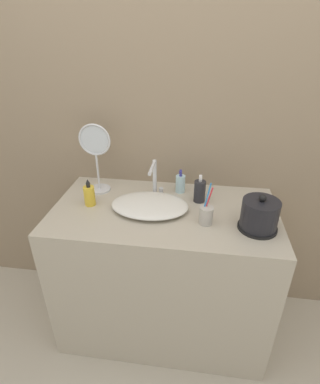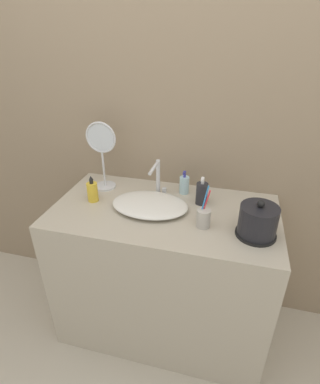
# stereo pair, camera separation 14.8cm
# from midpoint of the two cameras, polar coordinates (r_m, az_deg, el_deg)

# --- Properties ---
(ground_plane) EXTENTS (12.00, 12.00, 0.00)m
(ground_plane) POSITION_cam_midpoint_polar(r_m,az_deg,el_deg) (1.93, 0.61, -30.29)
(ground_plane) COLOR #BCB29E
(wall_back) EXTENTS (6.00, 0.04, 2.60)m
(wall_back) POSITION_cam_midpoint_polar(r_m,az_deg,el_deg) (1.66, 6.42, 16.21)
(wall_back) COLOR gray
(wall_back) RESTS_ON ground_plane
(vanity_counter) EXTENTS (1.15, 0.62, 0.84)m
(vanity_counter) POSITION_cam_midpoint_polar(r_m,az_deg,el_deg) (1.79, 3.16, -14.95)
(vanity_counter) COLOR #B7AD99
(vanity_counter) RESTS_ON ground_plane
(sink_basin) EXTENTS (0.39, 0.27, 0.05)m
(sink_basin) POSITION_cam_midpoint_polar(r_m,az_deg,el_deg) (1.52, 0.84, -2.48)
(sink_basin) COLOR silver
(sink_basin) RESTS_ON vanity_counter
(faucet) EXTENTS (0.06, 0.17, 0.20)m
(faucet) POSITION_cam_midpoint_polar(r_m,az_deg,el_deg) (1.60, 2.24, 2.90)
(faucet) COLOR silver
(faucet) RESTS_ON vanity_counter
(electric_kettle) EXTENTS (0.18, 0.18, 0.18)m
(electric_kettle) POSITION_cam_midpoint_polar(r_m,az_deg,el_deg) (1.40, 21.03, -5.51)
(electric_kettle) COLOR black
(electric_kettle) RESTS_ON vanity_counter
(toothbrush_cup) EXTENTS (0.07, 0.07, 0.21)m
(toothbrush_cup) POSITION_cam_midpoint_polar(r_m,az_deg,el_deg) (1.41, 11.29, -4.90)
(toothbrush_cup) COLOR #B7B2A8
(toothbrush_cup) RESTS_ON vanity_counter
(lotion_bottle) EXTENTS (0.05, 0.05, 0.13)m
(lotion_bottle) POSITION_cam_midpoint_polar(r_m,az_deg,el_deg) (1.67, 7.18, 1.34)
(lotion_bottle) COLOR silver
(lotion_bottle) RESTS_ON vanity_counter
(shampoo_bottle) EXTENTS (0.06, 0.06, 0.15)m
(shampoo_bottle) POSITION_cam_midpoint_polar(r_m,az_deg,el_deg) (1.60, -10.19, 0.06)
(shampoo_bottle) COLOR gold
(shampoo_bottle) RESTS_ON vanity_counter
(mouthwash_bottle) EXTENTS (0.06, 0.06, 0.15)m
(mouthwash_bottle) POSITION_cam_midpoint_polar(r_m,az_deg,el_deg) (1.58, 10.64, -0.30)
(mouthwash_bottle) COLOR #28282D
(mouthwash_bottle) RESTS_ON vanity_counter
(vanity_mirror) EXTENTS (0.17, 0.12, 0.39)m
(vanity_mirror) POSITION_cam_midpoint_polar(r_m,az_deg,el_deg) (1.67, -8.51, 7.65)
(vanity_mirror) COLOR silver
(vanity_mirror) RESTS_ON vanity_counter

